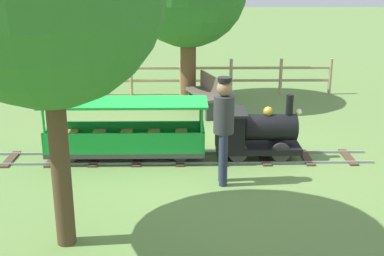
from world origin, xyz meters
The scene contains 7 objects.
ground_plane centered at (0.00, 0.00, 0.00)m, with size 60.00×60.00×0.00m, color #608442.
track centered at (0.00, -0.23, 0.02)m, with size 0.71×6.40×0.04m.
locomotive centered at (0.00, 0.98, 0.49)m, with size 0.67×1.45×1.07m.
passenger_car centered at (0.00, -1.13, 0.42)m, with size 0.77×2.70×0.97m.
conductor_person centered at (0.99, 0.41, 0.96)m, with size 0.30×0.30×1.62m.
park_bench centered at (-2.78, 0.31, 0.42)m, with size 1.36×0.79×0.82m.
fence_section centered at (-4.36, -0.23, 0.48)m, with size 0.08×7.48×0.90m.
Camera 1 is at (8.04, -0.16, 3.17)m, focal length 47.95 mm.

